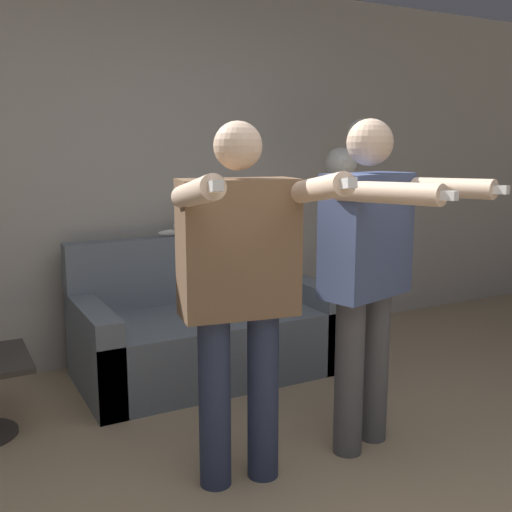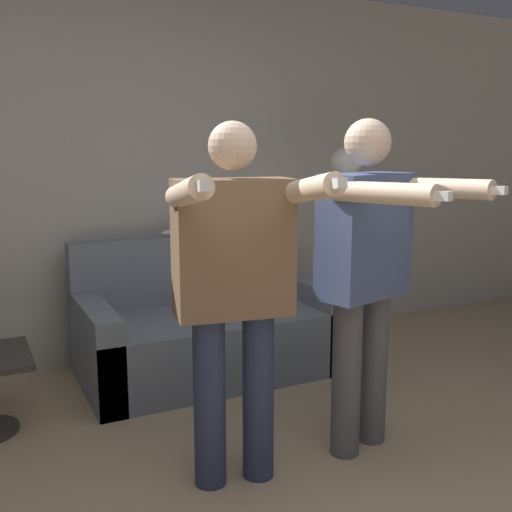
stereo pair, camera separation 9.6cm
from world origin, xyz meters
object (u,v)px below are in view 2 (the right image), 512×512
(person_right, at_px, (367,264))
(floor_lamp, at_px, (356,172))
(person_left, at_px, (235,280))
(cat, at_px, (203,223))
(couch, at_px, (207,331))

(person_right, xyz_separation_m, floor_lamp, (0.84, 1.27, 0.37))
(floor_lamp, bearing_deg, person_left, -140.18)
(person_left, xyz_separation_m, cat, (0.50, 1.62, 0.03))
(couch, height_order, person_right, person_right)
(person_left, bearing_deg, couch, 82.76)
(cat, relative_size, floor_lamp, 0.29)
(person_left, bearing_deg, cat, 82.29)
(floor_lamp, bearing_deg, person_right, -123.45)
(person_right, relative_size, cat, 3.36)
(cat, bearing_deg, couch, -109.01)
(couch, height_order, floor_lamp, floor_lamp)
(person_left, bearing_deg, floor_lamp, 49.24)
(couch, distance_m, floor_lamp, 1.53)
(person_left, relative_size, person_right, 0.99)
(cat, bearing_deg, person_right, -83.36)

